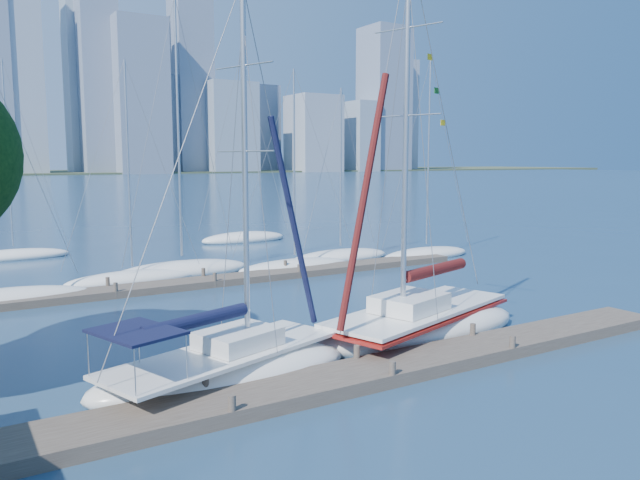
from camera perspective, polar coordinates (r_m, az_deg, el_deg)
ground at (r=19.35m, az=4.93°, el=-12.51°), size 700.00×700.00×0.00m
near_dock at (r=19.28m, az=4.93°, el=-11.96°), size 26.00×2.00×0.40m
far_dock at (r=33.81m, az=-8.52°, el=-3.61°), size 30.00×1.80×0.36m
sailboat_navy at (r=18.86m, az=-8.76°, el=-10.06°), size 8.56×5.09×12.18m
sailboat_maroon at (r=23.58m, az=9.01°, el=-6.23°), size 9.74×5.66×14.45m
bg_boat_1 at (r=34.96m, az=-16.75°, el=-3.39°), size 7.37×3.46×11.98m
bg_boat_2 at (r=36.51m, az=-12.48°, el=-2.68°), size 8.33×5.22×15.78m
bg_boat_3 at (r=37.30m, az=-2.32°, el=-2.42°), size 7.55×4.85×12.08m
bg_boat_4 at (r=40.96m, az=1.89°, el=-1.52°), size 7.56×4.19×11.43m
bg_boat_5 at (r=42.69m, az=9.70°, el=-1.24°), size 7.16×2.70×13.41m
bg_boat_6 at (r=46.14m, az=-26.19°, el=-1.27°), size 7.19×4.40×13.28m
bg_boat_7 at (r=50.70m, az=-6.99°, el=0.21°), size 7.52×4.55×15.17m
skyline at (r=308.55m, az=-25.60°, el=12.11°), size 502.22×51.31×125.57m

